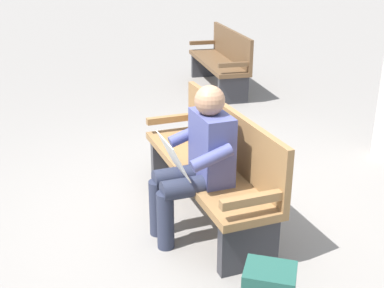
{
  "coord_description": "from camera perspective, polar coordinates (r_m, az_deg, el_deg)",
  "views": [
    {
      "loc": [
        -3.41,
        1.21,
        2.09
      ],
      "look_at": [
        -0.12,
        0.15,
        0.7
      ],
      "focal_mm": 46.22,
      "sensor_mm": 36.0,
      "label": 1
    }
  ],
  "objects": [
    {
      "name": "bench_near",
      "position": [
        3.99,
        2.46,
        -2.2
      ],
      "size": [
        1.82,
        0.57,
        0.9
      ],
      "rotation": [
        0.0,
        0.0,
        0.05
      ],
      "color": "olive",
      "rests_on": "ground"
    },
    {
      "name": "bench_far",
      "position": [
        7.72,
        3.48,
        9.71
      ],
      "size": [
        1.83,
        0.61,
        0.9
      ],
      "rotation": [
        0.0,
        0.0,
        -0.08
      ],
      "color": "brown",
      "rests_on": "ground"
    },
    {
      "name": "ground_plane",
      "position": [
        4.18,
        1.45,
        -8.09
      ],
      "size": [
        40.0,
        40.0,
        0.0
      ],
      "primitive_type": "plane",
      "color": "gray"
    },
    {
      "name": "person_seated",
      "position": [
        3.63,
        0.62,
        -1.77
      ],
      "size": [
        0.58,
        0.59,
        1.18
      ],
      "rotation": [
        0.0,
        0.0,
        0.05
      ],
      "color": "#474C84",
      "rests_on": "ground"
    }
  ]
}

